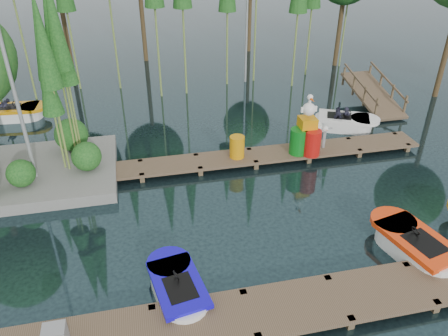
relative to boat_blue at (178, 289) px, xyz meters
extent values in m
plane|color=#1D3136|center=(1.50, 3.40, -0.24)|extent=(90.00, 90.00, 0.00)
cube|color=brown|center=(1.50, -1.10, 0.01)|extent=(18.00, 1.50, 0.10)
cube|color=brown|center=(-2.80, -0.47, -0.19)|extent=(0.16, 0.16, 0.50)
cube|color=brown|center=(-0.65, -0.47, -0.19)|extent=(0.16, 0.16, 0.50)
cube|color=brown|center=(1.50, -0.47, -0.19)|extent=(0.16, 0.16, 0.50)
cube|color=brown|center=(3.65, -1.73, -0.19)|extent=(0.16, 0.16, 0.50)
cube|color=brown|center=(3.65, -0.47, -0.19)|extent=(0.16, 0.16, 0.50)
cube|color=brown|center=(5.80, -1.73, -0.19)|extent=(0.16, 0.16, 0.50)
cube|color=brown|center=(5.80, -0.47, -0.19)|extent=(0.16, 0.16, 0.50)
cube|color=brown|center=(2.50, 5.90, 0.01)|extent=(15.00, 1.20, 0.10)
cube|color=brown|center=(-4.60, 5.42, -0.19)|extent=(0.16, 0.16, 0.50)
cube|color=brown|center=(-4.60, 6.38, -0.19)|extent=(0.16, 0.16, 0.50)
cube|color=brown|center=(-2.57, 5.42, -0.19)|extent=(0.16, 0.16, 0.50)
cube|color=brown|center=(-2.57, 6.38, -0.19)|extent=(0.16, 0.16, 0.50)
cube|color=brown|center=(-0.55, 5.42, -0.19)|extent=(0.16, 0.16, 0.50)
cube|color=brown|center=(-0.55, 6.38, -0.19)|extent=(0.16, 0.16, 0.50)
cube|color=brown|center=(1.48, 5.42, -0.19)|extent=(0.16, 0.16, 0.50)
cube|color=brown|center=(1.48, 6.38, -0.19)|extent=(0.16, 0.16, 0.50)
cube|color=brown|center=(3.51, 5.42, -0.19)|extent=(0.16, 0.16, 0.50)
cube|color=brown|center=(3.51, 6.38, -0.19)|extent=(0.16, 0.16, 0.50)
cube|color=brown|center=(5.54, 5.42, -0.19)|extent=(0.16, 0.16, 0.50)
cube|color=brown|center=(5.54, 6.38, -0.19)|extent=(0.16, 0.16, 0.50)
cube|color=brown|center=(7.57, 5.42, -0.19)|extent=(0.16, 0.16, 0.50)
cube|color=brown|center=(7.57, 6.38, -0.19)|extent=(0.16, 0.16, 0.50)
cube|color=brown|center=(9.60, 5.42, -0.19)|extent=(0.16, 0.16, 0.50)
cube|color=brown|center=(9.60, 6.38, -0.19)|extent=(0.16, 0.16, 0.50)
cube|color=slate|center=(-4.50, 6.40, -0.06)|extent=(6.20, 4.20, 0.42)
sphere|color=#235C1E|center=(-4.30, 5.40, 0.60)|extent=(0.90, 0.90, 0.90)
sphere|color=#235C1E|center=(-2.90, 7.60, 0.75)|extent=(1.20, 1.20, 1.20)
sphere|color=#235C1E|center=(-2.30, 6.00, 0.65)|extent=(1.00, 1.00, 1.00)
cylinder|color=olive|center=(-2.76, 6.96, 2.73)|extent=(0.07, 0.07, 5.93)
cone|color=#235C1E|center=(-2.76, 6.96, 4.80)|extent=(0.70, 0.70, 2.97)
cylinder|color=olive|center=(-3.08, 6.80, 2.59)|extent=(0.07, 0.07, 5.66)
cone|color=#235C1E|center=(-3.08, 6.80, 4.58)|extent=(0.70, 0.70, 2.83)
cylinder|color=olive|center=(-2.57, 6.99, 2.38)|extent=(0.07, 0.07, 5.22)
cone|color=#235C1E|center=(-2.57, 6.99, 4.20)|extent=(0.70, 0.70, 2.61)
cylinder|color=olive|center=(-2.95, 6.18, 2.53)|extent=(0.07, 0.07, 5.53)
cone|color=#235C1E|center=(-2.95, 6.18, 4.46)|extent=(0.70, 0.70, 2.76)
cylinder|color=olive|center=(-3.09, 6.30, 1.77)|extent=(0.07, 0.07, 4.01)
cone|color=#235C1E|center=(-3.09, 6.30, 3.17)|extent=(0.70, 0.70, 2.01)
cylinder|color=olive|center=(-2.63, 6.85, 2.82)|extent=(0.07, 0.07, 6.11)
cone|color=#235C1E|center=(-2.63, 6.85, 4.96)|extent=(0.70, 0.70, 3.05)
cylinder|color=#43321C|center=(11.48, 16.04, 2.27)|extent=(0.26, 0.26, 5.02)
cylinder|color=#43321C|center=(7.24, 20.10, 2.42)|extent=(0.26, 0.26, 5.31)
cylinder|color=#43321C|center=(0.50, 19.43, 2.99)|extent=(0.26, 0.26, 6.46)
cylinder|color=#43321C|center=(-3.92, 19.40, 3.19)|extent=(0.26, 0.26, 6.85)
cylinder|color=olive|center=(-3.18, 15.23, 3.61)|extent=(0.09, 0.09, 7.69)
cylinder|color=olive|center=(0.86, 13.27, 3.98)|extent=(0.09, 0.09, 8.44)
cylinder|color=olive|center=(2.15, 13.40, 3.87)|extent=(0.09, 0.09, 8.22)
cylinder|color=olive|center=(4.45, 14.27, 3.47)|extent=(0.09, 0.09, 7.41)
cylinder|color=olive|center=(7.74, 13.23, 3.47)|extent=(0.09, 0.09, 7.40)
cylinder|color=olive|center=(9.13, 14.82, 3.33)|extent=(0.09, 0.09, 7.14)
cylinder|color=gray|center=(-4.00, 5.90, 3.26)|extent=(0.12, 0.12, 7.00)
cylinder|color=gray|center=(5.50, 14.40, 3.26)|extent=(0.12, 0.12, 7.00)
cube|color=brown|center=(10.50, 9.90, 0.31)|extent=(1.50, 3.94, 0.95)
cube|color=brown|center=(9.80, 8.30, 0.35)|extent=(0.08, 0.08, 0.90)
cube|color=brown|center=(9.80, 9.40, 0.46)|extent=(0.08, 0.08, 0.90)
cube|color=brown|center=(9.80, 10.50, 0.57)|extent=(0.08, 0.08, 0.90)
cube|color=brown|center=(9.80, 11.60, 0.68)|extent=(0.08, 0.08, 0.90)
cube|color=brown|center=(9.80, 9.90, 0.91)|extent=(0.06, 3.54, 0.83)
cube|color=brown|center=(11.20, 8.30, 0.35)|extent=(0.08, 0.08, 0.90)
cube|color=brown|center=(11.20, 9.40, 0.46)|extent=(0.08, 0.08, 0.90)
cube|color=brown|center=(11.20, 10.50, 0.57)|extent=(0.08, 0.08, 0.90)
cube|color=brown|center=(11.20, 11.60, 0.68)|extent=(0.08, 0.08, 0.90)
cube|color=brown|center=(11.20, 9.90, 0.91)|extent=(0.06, 3.54, 0.83)
cube|color=white|center=(0.01, -0.05, -0.06)|extent=(1.25, 1.26, 0.50)
cylinder|color=white|center=(-0.08, 0.49, -0.06)|extent=(1.25, 1.25, 0.50)
cylinder|color=white|center=(0.10, -0.59, -0.06)|extent=(1.25, 1.25, 0.50)
cube|color=#1208C8|center=(0.01, -0.05, 0.21)|extent=(1.40, 2.04, 0.13)
cylinder|color=#1208C8|center=(-0.12, 0.73, 0.21)|extent=(1.27, 1.27, 0.13)
cube|color=black|center=(0.04, -0.23, 0.26)|extent=(0.81, 0.99, 0.05)
torus|color=black|center=(-0.01, 0.08, 0.39)|extent=(0.17, 0.27, 0.24)
cube|color=white|center=(6.45, 0.08, -0.03)|extent=(1.48, 1.49, 0.57)
cylinder|color=white|center=(6.31, 0.69, -0.03)|extent=(1.48, 1.48, 0.57)
cylinder|color=white|center=(6.58, -0.52, -0.03)|extent=(1.48, 1.48, 0.57)
cube|color=red|center=(6.45, 0.08, 0.28)|extent=(1.71, 2.38, 0.14)
cylinder|color=red|center=(6.24, 0.97, 0.28)|extent=(1.51, 1.51, 0.14)
cube|color=black|center=(6.49, -0.12, 0.32)|extent=(0.97, 1.16, 0.06)
torus|color=black|center=(6.41, 0.23, 0.48)|extent=(0.21, 0.31, 0.27)
cube|color=white|center=(-5.79, 11.96, -0.04)|extent=(1.30, 1.29, 0.55)
cylinder|color=white|center=(-5.19, 11.91, -0.04)|extent=(1.29, 1.29, 0.55)
cylinder|color=white|center=(-6.39, 12.00, -0.04)|extent=(1.29, 1.29, 0.55)
cube|color=orange|center=(-5.79, 11.96, 0.26)|extent=(2.18, 1.39, 0.14)
cylinder|color=orange|center=(-4.91, 11.88, 0.26)|extent=(1.32, 1.32, 0.14)
cube|color=black|center=(-5.99, 11.97, 0.31)|extent=(1.05, 0.82, 0.06)
torus|color=black|center=(-5.64, 11.94, 0.46)|extent=(0.29, 0.17, 0.27)
imported|color=#1E1E2D|center=(-6.04, 11.98, 0.55)|extent=(0.46, 0.36, 0.97)
cube|color=white|center=(8.05, 7.84, -0.04)|extent=(1.60, 1.59, 0.55)
cylinder|color=white|center=(8.59, 7.59, -0.04)|extent=(1.59, 1.59, 0.55)
cylinder|color=white|center=(7.51, 8.10, -0.04)|extent=(1.59, 1.59, 0.55)
cube|color=white|center=(8.05, 7.84, 0.26)|extent=(2.40, 1.99, 0.14)
cylinder|color=white|center=(8.84, 7.47, 0.26)|extent=(1.62, 1.62, 0.14)
cube|color=black|center=(7.87, 7.93, 0.30)|extent=(1.21, 1.09, 0.06)
torus|color=black|center=(8.18, 7.78, 0.46)|extent=(0.31, 0.25, 0.26)
imported|color=#1E1E2D|center=(7.82, 7.95, 0.51)|extent=(0.49, 0.44, 0.89)
imported|color=#1E1E2D|center=(8.29, 8.11, 0.45)|extent=(0.38, 0.33, 0.68)
cylinder|color=orange|center=(2.92, 5.90, 0.47)|extent=(0.54, 0.54, 0.81)
cylinder|color=#0B6616|center=(5.18, 5.69, 0.55)|extent=(0.65, 0.65, 0.97)
cylinder|color=white|center=(5.83, 6.01, 0.55)|extent=(0.65, 0.65, 0.97)
cylinder|color=#B9120D|center=(5.61, 5.48, 0.55)|extent=(0.65, 0.65, 0.97)
cube|color=orange|center=(5.50, 5.80, 1.22)|extent=(0.59, 0.59, 0.38)
sphere|color=white|center=(5.50, 5.80, 1.73)|extent=(0.47, 0.47, 0.47)
cylinder|color=white|center=(5.50, 5.80, 2.00)|extent=(0.11, 0.11, 0.32)
sphere|color=white|center=(5.50, 5.80, 2.18)|extent=(0.22, 0.22, 0.22)
cone|color=#EF510C|center=(5.50, 5.58, 2.16)|extent=(0.11, 0.32, 0.11)
cube|color=white|center=(5.50, 5.80, 1.73)|extent=(0.59, 0.06, 0.19)
cylinder|color=gray|center=(6.29, 5.90, 0.39)|extent=(0.11, 0.11, 0.66)
sphere|color=white|center=(6.29, 5.90, 0.83)|extent=(0.22, 0.22, 0.22)
cube|color=gray|center=(6.29, 5.90, 0.83)|extent=(0.55, 0.04, 0.04)
cone|color=#EF510C|center=(6.29, 5.77, 0.83)|extent=(0.04, 0.11, 0.04)
camera|label=1|loc=(-0.53, -7.56, 7.87)|focal=35.00mm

